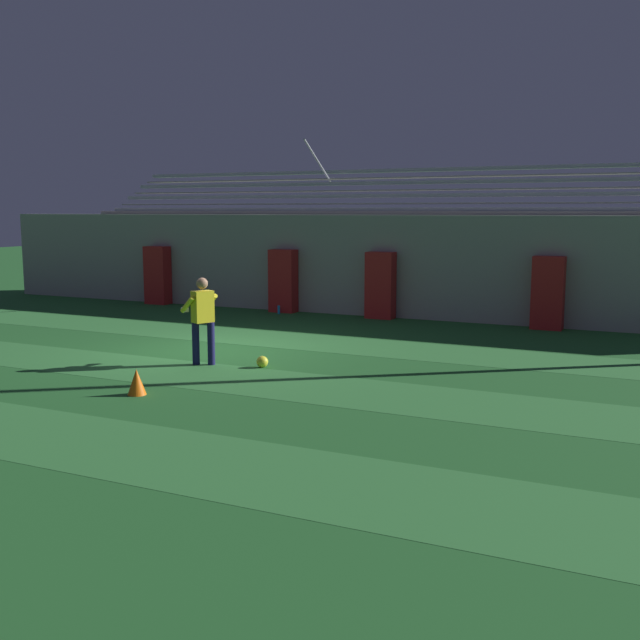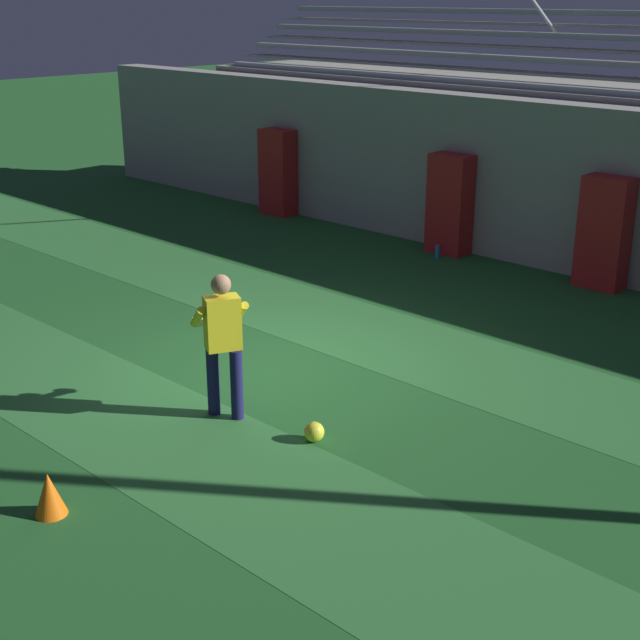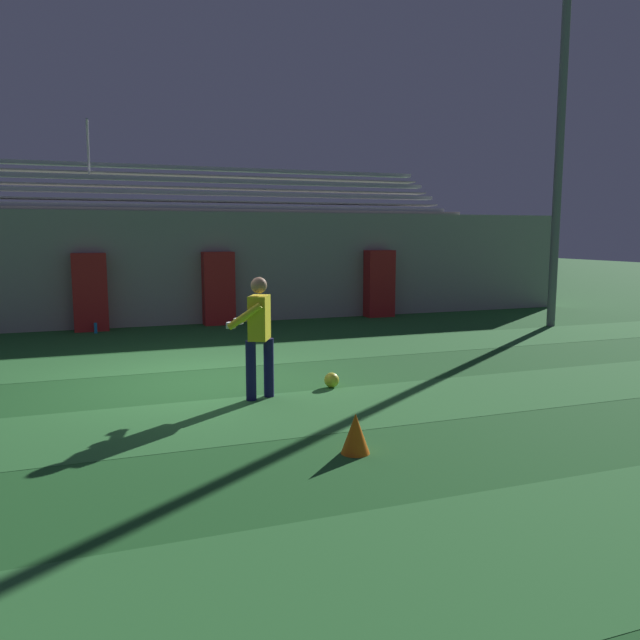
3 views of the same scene
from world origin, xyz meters
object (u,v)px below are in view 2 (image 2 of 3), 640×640
at_px(goalkeeper, 223,337).
at_px(traffic_cone, 49,494).
at_px(padding_pillar_far_left, 278,172).
at_px(soccer_ball, 314,432).
at_px(padding_pillar_gate_right, 604,233).
at_px(water_bottle, 437,252).
at_px(padding_pillar_gate_left, 450,204).

height_order(goalkeeper, traffic_cone, goalkeeper).
height_order(padding_pillar_far_left, soccer_ball, padding_pillar_far_left).
relative_size(padding_pillar_gate_right, water_bottle, 7.54).
relative_size(padding_pillar_gate_right, traffic_cone, 4.31).
xyz_separation_m(padding_pillar_gate_right, soccer_ball, (0.31, -7.02, -0.79)).
height_order(padding_pillar_gate_right, water_bottle, padding_pillar_gate_right).
height_order(padding_pillar_far_left, traffic_cone, padding_pillar_far_left).
relative_size(padding_pillar_far_left, traffic_cone, 4.31).
bearing_deg(water_bottle, goalkeeper, -73.17).
bearing_deg(goalkeeper, padding_pillar_gate_left, 106.46).
bearing_deg(traffic_cone, padding_pillar_gate_left, 104.62).
relative_size(goalkeeper, water_bottle, 6.96).
xyz_separation_m(padding_pillar_gate_right, padding_pillar_far_left, (-7.47, 0.00, 0.00)).
xyz_separation_m(padding_pillar_far_left, traffic_cone, (7.00, -9.70, -0.69)).
xyz_separation_m(padding_pillar_far_left, water_bottle, (4.55, -0.43, -0.78)).
bearing_deg(padding_pillar_far_left, water_bottle, -5.37).
xyz_separation_m(soccer_ball, traffic_cone, (-0.77, -2.68, 0.10)).
relative_size(padding_pillar_gate_left, soccer_ball, 8.22).
bearing_deg(goalkeeper, water_bottle, 106.83).
xyz_separation_m(padding_pillar_gate_left, water_bottle, (0.08, -0.43, -0.78)).
bearing_deg(padding_pillar_gate_left, soccer_ball, -64.78).
bearing_deg(traffic_cone, water_bottle, 104.81).
distance_m(goalkeeper, soccer_ball, 1.46).
bearing_deg(goalkeeper, soccer_ball, 11.47).
height_order(goalkeeper, water_bottle, goalkeeper).
bearing_deg(water_bottle, padding_pillar_gate_left, 100.43).
relative_size(padding_pillar_gate_left, padding_pillar_far_left, 1.00).
xyz_separation_m(padding_pillar_gate_left, traffic_cone, (2.53, -9.70, -0.69)).
height_order(traffic_cone, water_bottle, traffic_cone).
height_order(goalkeeper, soccer_ball, goalkeeper).
bearing_deg(goalkeeper, traffic_cone, -81.01).
relative_size(padding_pillar_gate_left, water_bottle, 7.54).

